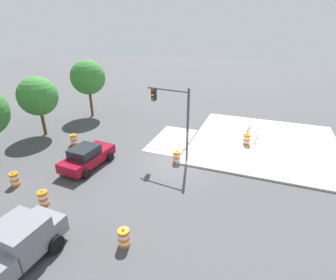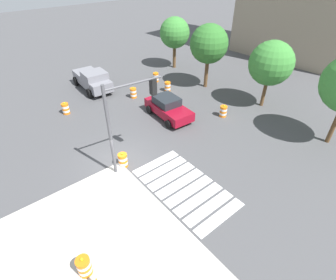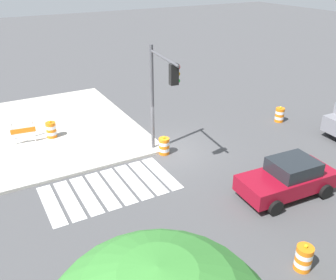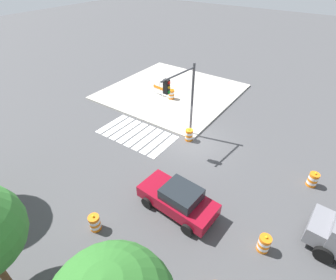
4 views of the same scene
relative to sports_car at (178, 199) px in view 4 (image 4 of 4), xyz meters
The scene contains 11 objects.
ground_plane 6.55m from the sports_car, 66.65° to the right, with size 120.00×120.00×0.00m, color #474749.
sidewalk_corner 14.74m from the sports_car, 54.38° to the right, with size 12.00×12.00×0.15m, color #BCB7AD.
crosswalk_stripes 7.83m from the sports_car, 32.38° to the right, with size 5.85×3.20×0.02m.
sports_car is the anchor object (origin of this frame).
traffic_barrel_near_corner 4.41m from the sports_car, 51.30° to the left, with size 0.56×0.56×1.02m.
traffic_barrel_crosswalk_end 8.31m from the sports_car, 132.43° to the right, with size 0.56×0.56×1.02m.
traffic_barrel_median_near 6.56m from the sports_car, 63.96° to the right, with size 0.56×0.56×1.02m.
traffic_barrel_median_far 4.60m from the sports_car, behind, with size 0.56×0.56×1.02m.
traffic_barrel_on_sidewalk 13.01m from the sports_car, 54.01° to the right, with size 0.56×0.56×1.02m.
construction_barricade 14.01m from the sports_car, 49.43° to the right, with size 1.32×0.91×1.00m.
traffic_light_pole 7.07m from the sports_car, 58.80° to the right, with size 0.59×3.28×5.50m.
Camera 4 is at (-7.41, 13.83, 11.37)m, focal length 27.48 mm.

